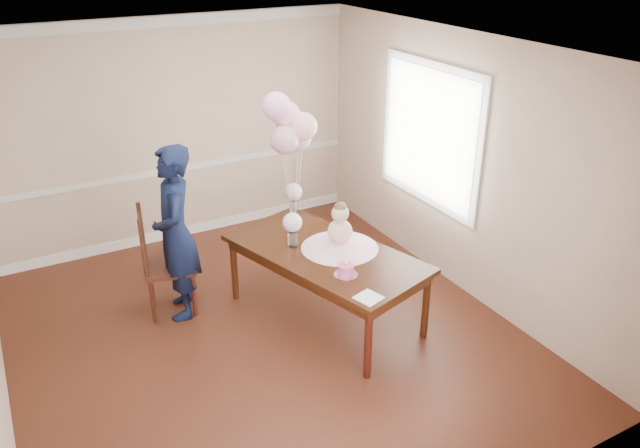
% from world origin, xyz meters
% --- Properties ---
extents(floor, '(4.50, 5.00, 0.00)m').
position_xyz_m(floor, '(0.00, 0.00, 0.00)').
color(floor, '#38170E').
rests_on(floor, ground).
extents(ceiling, '(4.50, 5.00, 0.02)m').
position_xyz_m(ceiling, '(0.00, 0.00, 2.70)').
color(ceiling, white).
rests_on(ceiling, wall_back).
extents(wall_back, '(4.50, 0.02, 2.70)m').
position_xyz_m(wall_back, '(0.00, 2.50, 1.35)').
color(wall_back, tan).
rests_on(wall_back, floor).
extents(wall_front, '(4.50, 0.02, 2.70)m').
position_xyz_m(wall_front, '(0.00, -2.50, 1.35)').
color(wall_front, tan).
rests_on(wall_front, floor).
extents(wall_right, '(0.02, 5.00, 2.70)m').
position_xyz_m(wall_right, '(2.25, 0.00, 1.35)').
color(wall_right, tan).
rests_on(wall_right, floor).
extents(chair_rail_trim, '(4.50, 0.02, 0.07)m').
position_xyz_m(chair_rail_trim, '(0.00, 2.49, 0.90)').
color(chair_rail_trim, white).
rests_on(chair_rail_trim, wall_back).
extents(crown_molding, '(4.50, 0.02, 0.12)m').
position_xyz_m(crown_molding, '(0.00, 2.49, 2.63)').
color(crown_molding, silver).
rests_on(crown_molding, wall_back).
extents(baseboard_trim, '(4.50, 0.02, 0.12)m').
position_xyz_m(baseboard_trim, '(0.00, 2.49, 0.06)').
color(baseboard_trim, white).
rests_on(baseboard_trim, floor).
extents(window_frame, '(0.02, 1.66, 1.56)m').
position_xyz_m(window_frame, '(2.23, 0.50, 1.55)').
color(window_frame, silver).
rests_on(window_frame, wall_right).
extents(window_blinds, '(0.01, 1.50, 1.40)m').
position_xyz_m(window_blinds, '(2.21, 0.50, 1.55)').
color(window_blinds, white).
rests_on(window_blinds, wall_right).
extents(dining_table_top, '(1.53, 2.19, 0.05)m').
position_xyz_m(dining_table_top, '(0.68, 0.02, 0.72)').
color(dining_table_top, black).
rests_on(dining_table_top, table_leg_fl).
extents(table_apron, '(1.40, 2.07, 0.10)m').
position_xyz_m(table_apron, '(0.68, 0.02, 0.65)').
color(table_apron, black).
rests_on(table_apron, table_leg_fl).
extents(table_leg_fl, '(0.09, 0.09, 0.70)m').
position_xyz_m(table_leg_fl, '(0.54, -0.97, 0.35)').
color(table_leg_fl, black).
rests_on(table_leg_fl, floor).
extents(table_leg_fr, '(0.09, 0.09, 0.70)m').
position_xyz_m(table_leg_fr, '(1.34, -0.73, 0.35)').
color(table_leg_fr, black).
rests_on(table_leg_fr, floor).
extents(table_leg_bl, '(0.09, 0.09, 0.70)m').
position_xyz_m(table_leg_bl, '(0.01, 0.78, 0.35)').
color(table_leg_bl, black).
rests_on(table_leg_bl, floor).
extents(table_leg_br, '(0.09, 0.09, 0.70)m').
position_xyz_m(table_leg_br, '(0.81, 1.02, 0.35)').
color(table_leg_br, black).
rests_on(table_leg_br, floor).
extents(baby_skirt, '(0.94, 0.94, 0.10)m').
position_xyz_m(baby_skirt, '(0.83, 0.02, 0.80)').
color(baby_skirt, '#FCBAD8').
rests_on(baby_skirt, dining_table_top).
extents(baby_torso, '(0.24, 0.24, 0.24)m').
position_xyz_m(baby_torso, '(0.83, 0.02, 0.93)').
color(baby_torso, pink).
rests_on(baby_torso, baby_skirt).
extents(baby_head, '(0.17, 0.17, 0.17)m').
position_xyz_m(baby_head, '(0.83, 0.02, 1.12)').
color(baby_head, beige).
rests_on(baby_head, baby_torso).
extents(baby_hair, '(0.12, 0.12, 0.12)m').
position_xyz_m(baby_hair, '(0.83, 0.02, 1.17)').
color(baby_hair, brown).
rests_on(baby_hair, baby_head).
extents(cake_platter, '(0.27, 0.27, 0.01)m').
position_xyz_m(cake_platter, '(0.61, -0.46, 0.75)').
color(cake_platter, silver).
rests_on(cake_platter, dining_table_top).
extents(birthday_cake, '(0.19, 0.19, 0.10)m').
position_xyz_m(birthday_cake, '(0.61, -0.46, 0.80)').
color(birthday_cake, '#D84488').
rests_on(birthday_cake, cake_platter).
extents(cake_flower_a, '(0.03, 0.03, 0.03)m').
position_xyz_m(cake_flower_a, '(0.61, -0.46, 0.87)').
color(cake_flower_a, white).
rests_on(cake_flower_a, birthday_cake).
extents(cake_flower_b, '(0.03, 0.03, 0.03)m').
position_xyz_m(cake_flower_b, '(0.64, -0.44, 0.87)').
color(cake_flower_b, silver).
rests_on(cake_flower_b, birthday_cake).
extents(rose_vase_near, '(0.12, 0.12, 0.16)m').
position_xyz_m(rose_vase_near, '(0.45, 0.27, 0.83)').
color(rose_vase_near, silver).
rests_on(rose_vase_near, dining_table_top).
extents(roses_near, '(0.19, 0.19, 0.19)m').
position_xyz_m(roses_near, '(0.45, 0.27, 1.01)').
color(roses_near, white).
rests_on(roses_near, rose_vase_near).
extents(rose_vase_far, '(0.12, 0.12, 0.16)m').
position_xyz_m(rose_vase_far, '(0.80, 0.94, 0.83)').
color(rose_vase_far, silver).
rests_on(rose_vase_far, dining_table_top).
extents(roses_far, '(0.19, 0.19, 0.19)m').
position_xyz_m(roses_far, '(0.80, 0.94, 1.01)').
color(roses_far, beige).
rests_on(roses_far, rose_vase_far).
extents(napkin, '(0.25, 0.25, 0.01)m').
position_xyz_m(napkin, '(0.59, -0.89, 0.75)').
color(napkin, white).
rests_on(napkin, dining_table_top).
extents(balloon_weight, '(0.05, 0.05, 0.02)m').
position_xyz_m(balloon_weight, '(0.61, 0.58, 0.76)').
color(balloon_weight, silver).
rests_on(balloon_weight, dining_table_top).
extents(balloon_a, '(0.28, 0.28, 0.28)m').
position_xyz_m(balloon_a, '(0.52, 0.55, 1.74)').
color(balloon_a, '#D999A6').
rests_on(balloon_a, balloon_ribbon_a).
extents(balloon_b, '(0.28, 0.28, 0.28)m').
position_xyz_m(balloon_b, '(0.72, 0.56, 1.84)').
color(balloon_b, '#FCB3C1').
rests_on(balloon_b, balloon_ribbon_b).
extents(balloon_c, '(0.28, 0.28, 0.28)m').
position_xyz_m(balloon_c, '(0.60, 0.68, 1.94)').
color(balloon_c, '#F8B0C0').
rests_on(balloon_c, balloon_ribbon_c).
extents(balloon_d, '(0.28, 0.28, 0.28)m').
position_xyz_m(balloon_d, '(0.50, 0.67, 2.04)').
color(balloon_d, '#FFB4DA').
rests_on(balloon_d, balloon_ribbon_d).
extents(balloon_e, '(0.28, 0.28, 0.28)m').
position_xyz_m(balloon_e, '(0.73, 0.70, 1.69)').
color(balloon_e, '#EFA9C4').
rests_on(balloon_e, balloon_ribbon_e).
extents(balloon_ribbon_a, '(0.09, 0.03, 0.83)m').
position_xyz_m(balloon_ribbon_a, '(0.57, 0.56, 1.17)').
color(balloon_ribbon_a, silver).
rests_on(balloon_ribbon_a, balloon_weight).
extents(balloon_ribbon_b, '(0.11, 0.02, 0.93)m').
position_xyz_m(balloon_ribbon_b, '(0.67, 0.57, 1.22)').
color(balloon_ribbon_b, white).
rests_on(balloon_ribbon_b, balloon_weight).
extents(balloon_ribbon_c, '(0.01, 0.10, 1.03)m').
position_xyz_m(balloon_ribbon_c, '(0.61, 0.63, 1.27)').
color(balloon_ribbon_c, silver).
rests_on(balloon_ribbon_c, balloon_weight).
extents(balloon_ribbon_d, '(0.11, 0.08, 1.13)m').
position_xyz_m(balloon_ribbon_d, '(0.56, 0.62, 1.32)').
color(balloon_ribbon_d, white).
rests_on(balloon_ribbon_d, balloon_weight).
extents(balloon_ribbon_e, '(0.12, 0.11, 0.77)m').
position_xyz_m(balloon_ribbon_e, '(0.67, 0.64, 1.15)').
color(balloon_ribbon_e, white).
rests_on(balloon_ribbon_e, balloon_weight).
extents(dining_chair_seat, '(0.58, 0.58, 0.06)m').
position_xyz_m(dining_chair_seat, '(-0.62, 0.90, 0.50)').
color(dining_chair_seat, '#39180F').
rests_on(dining_chair_seat, chair_leg_fl).
extents(chair_leg_fl, '(0.05, 0.05, 0.48)m').
position_xyz_m(chair_leg_fl, '(-0.86, 0.75, 0.24)').
color(chair_leg_fl, '#34150E').
rests_on(chair_leg_fl, floor).
extents(chair_leg_fr, '(0.05, 0.05, 0.48)m').
position_xyz_m(chair_leg_fr, '(-0.47, 0.66, 0.24)').
color(chair_leg_fr, '#38140F').
rests_on(chair_leg_fr, floor).
extents(chair_leg_bl, '(0.05, 0.05, 0.48)m').
position_xyz_m(chair_leg_bl, '(-0.78, 1.14, 0.24)').
color(chair_leg_bl, '#3A1D0F').
rests_on(chair_leg_bl, floor).
extents(chair_leg_br, '(0.05, 0.05, 0.48)m').
position_xyz_m(chair_leg_br, '(-0.39, 1.06, 0.24)').
color(chair_leg_br, '#381F0F').
rests_on(chair_leg_br, floor).
extents(chair_back_post_l, '(0.05, 0.05, 0.63)m').
position_xyz_m(chair_back_post_l, '(-0.89, 0.75, 0.83)').
color(chair_back_post_l, '#34180E').
rests_on(chair_back_post_l, dining_chair_seat).
extents(chair_back_post_r, '(0.05, 0.05, 0.63)m').
position_xyz_m(chair_back_post_r, '(-0.80, 1.15, 0.83)').
color(chair_back_post_r, '#361A0E').
rests_on(chair_back_post_r, dining_chair_seat).
extents(chair_slat_low, '(0.13, 0.44, 0.06)m').
position_xyz_m(chair_slat_low, '(-0.84, 0.95, 0.69)').
color(chair_slat_low, black).
rests_on(chair_slat_low, dining_chair_seat).
extents(chair_slat_mid, '(0.13, 0.44, 0.06)m').
position_xyz_m(chair_slat_mid, '(-0.84, 0.95, 0.87)').
color(chair_slat_mid, '#3B1B10').
rests_on(chair_slat_mid, dining_chair_seat).
extents(chair_slat_top, '(0.13, 0.44, 0.06)m').
position_xyz_m(chair_slat_top, '(-0.84, 0.95, 1.05)').
color(chair_slat_top, black).
rests_on(chair_slat_top, dining_chair_seat).
extents(woman, '(0.57, 0.73, 1.78)m').
position_xyz_m(woman, '(-0.55, 0.81, 0.89)').
color(woman, black).
rests_on(woman, floor).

